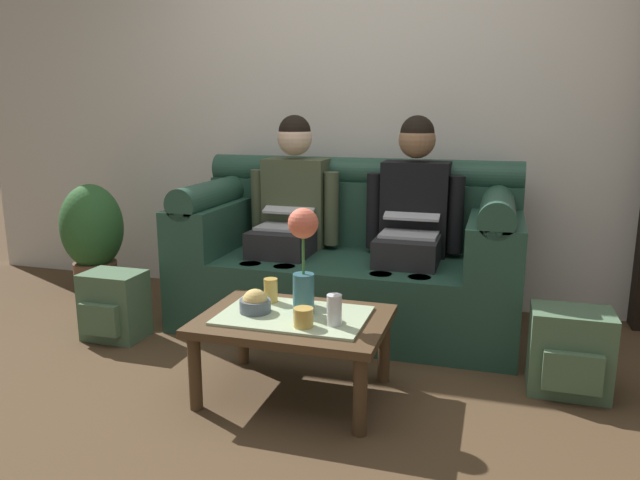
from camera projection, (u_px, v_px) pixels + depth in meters
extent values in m
plane|color=#4C3823|center=(281.00, 412.00, 2.50)|extent=(14.00, 14.00, 0.00)
cube|color=silver|center=(371.00, 78.00, 3.78)|extent=(6.00, 0.12, 2.90)
cube|color=#234738|center=(346.00, 291.00, 3.49)|extent=(1.93, 0.88, 0.42)
cube|color=#234738|center=(360.00, 213.00, 3.71)|extent=(1.93, 0.22, 0.40)
cylinder|color=#234738|center=(360.00, 172.00, 3.65)|extent=(1.93, 0.18, 0.18)
cube|color=#234738|center=(216.00, 225.00, 3.65)|extent=(0.28, 0.88, 0.28)
cylinder|color=#234738|center=(215.00, 195.00, 3.61)|extent=(0.18, 0.88, 0.18)
cube|color=#234738|center=(495.00, 241.00, 3.18)|extent=(0.28, 0.88, 0.28)
cylinder|color=#234738|center=(498.00, 207.00, 3.14)|extent=(0.18, 0.88, 0.18)
cube|color=#232326|center=(283.00, 242.00, 3.47)|extent=(0.34, 0.40, 0.15)
cylinder|color=#232326|center=(251.00, 300.00, 3.32)|extent=(0.12, 0.12, 0.42)
cylinder|color=#232326|center=(285.00, 303.00, 3.26)|extent=(0.12, 0.12, 0.42)
cube|color=#475138|center=(296.00, 203.00, 3.66)|extent=(0.38, 0.22, 0.54)
cylinder|color=#475138|center=(259.00, 205.00, 3.69)|extent=(0.09, 0.09, 0.44)
cylinder|color=#475138|center=(331.00, 209.00, 3.56)|extent=(0.09, 0.09, 0.44)
sphere|color=beige|center=(295.00, 138.00, 3.55)|extent=(0.21, 0.21, 0.21)
sphere|color=black|center=(295.00, 131.00, 3.54)|extent=(0.19, 0.19, 0.19)
cube|color=silver|center=(284.00, 227.00, 3.47)|extent=(0.31, 0.22, 0.02)
cube|color=silver|center=(292.00, 205.00, 3.58)|extent=(0.31, 0.20, 0.08)
cube|color=black|center=(292.00, 206.00, 3.58)|extent=(0.27, 0.18, 0.06)
cube|color=#232326|center=(408.00, 250.00, 3.27)|extent=(0.34, 0.40, 0.15)
cylinder|color=#232326|center=(380.00, 312.00, 3.11)|extent=(0.12, 0.12, 0.42)
cylinder|color=#232326|center=(418.00, 316.00, 3.06)|extent=(0.12, 0.12, 0.42)
cube|color=black|center=(415.00, 208.00, 3.45)|extent=(0.38, 0.22, 0.54)
cylinder|color=black|center=(374.00, 211.00, 3.48)|extent=(0.09, 0.09, 0.44)
cylinder|color=black|center=(456.00, 215.00, 3.35)|extent=(0.09, 0.09, 0.44)
sphere|color=#936B4C|center=(417.00, 140.00, 3.35)|extent=(0.21, 0.21, 0.21)
sphere|color=black|center=(417.00, 133.00, 3.34)|extent=(0.19, 0.19, 0.19)
cube|color=silver|center=(409.00, 235.00, 3.27)|extent=(0.31, 0.22, 0.02)
cube|color=silver|center=(413.00, 211.00, 3.38)|extent=(0.31, 0.21, 0.08)
cube|color=black|center=(413.00, 212.00, 3.37)|extent=(0.27, 0.18, 0.06)
cube|color=#47331E|center=(294.00, 321.00, 2.59)|extent=(0.82, 0.59, 0.04)
cube|color=#B2C69E|center=(294.00, 316.00, 2.59)|extent=(0.64, 0.41, 0.01)
cylinder|color=#47331E|center=(195.00, 373.00, 2.50)|extent=(0.06, 0.06, 0.33)
cylinder|color=#47331E|center=(360.00, 396.00, 2.30)|extent=(0.06, 0.06, 0.33)
cylinder|color=#47331E|center=(243.00, 332.00, 2.96)|extent=(0.06, 0.06, 0.33)
cylinder|color=#47331E|center=(384.00, 348.00, 2.76)|extent=(0.06, 0.06, 0.33)
cylinder|color=#336672|center=(304.00, 294.00, 2.58)|extent=(0.09, 0.09, 0.18)
cylinder|color=#3D7538|center=(303.00, 254.00, 2.54)|extent=(0.01, 0.01, 0.18)
sphere|color=#E0664C|center=(303.00, 223.00, 2.51)|extent=(0.13, 0.13, 0.13)
cylinder|color=#4C5666|center=(255.00, 306.00, 2.61)|extent=(0.14, 0.14, 0.06)
sphere|color=#D8B766|center=(255.00, 302.00, 2.61)|extent=(0.11, 0.11, 0.11)
cylinder|color=silver|center=(303.00, 291.00, 2.70)|extent=(0.08, 0.08, 0.13)
cylinder|color=gold|center=(303.00, 317.00, 2.43)|extent=(0.08, 0.08, 0.08)
cylinder|color=gold|center=(271.00, 290.00, 2.74)|extent=(0.06, 0.06, 0.11)
cylinder|color=silver|center=(334.00, 310.00, 2.45)|extent=(0.06, 0.06, 0.13)
cube|color=#4C6B4C|center=(115.00, 305.00, 3.29)|extent=(0.32, 0.23, 0.38)
cube|color=#4C6B4C|center=(100.00, 320.00, 3.18)|extent=(0.23, 0.05, 0.17)
cube|color=#4C6B4C|center=(570.00, 351.00, 2.66)|extent=(0.35, 0.25, 0.38)
cube|color=#4C6B4C|center=(572.00, 372.00, 2.53)|extent=(0.24, 0.05, 0.17)
cylinder|color=brown|center=(96.00, 281.00, 3.97)|extent=(0.28, 0.28, 0.26)
ellipsoid|color=#2D602D|center=(92.00, 227.00, 3.89)|extent=(0.40, 0.40, 0.56)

